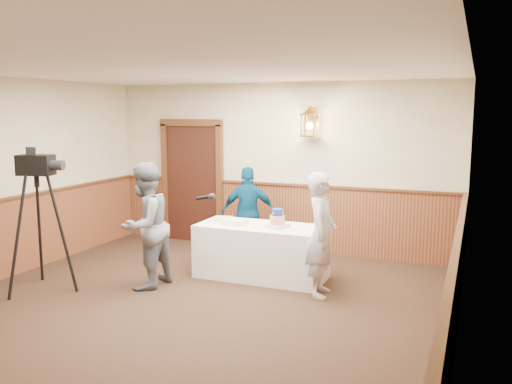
{
  "coord_description": "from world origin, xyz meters",
  "views": [
    {
      "loc": [
        3.1,
        -4.99,
        2.34
      ],
      "look_at": [
        0.35,
        1.7,
        1.25
      ],
      "focal_mm": 38.0,
      "sensor_mm": 36.0,
      "label": 1
    }
  ],
  "objects_px": {
    "interviewer": "(145,226)",
    "assistant_p": "(249,213)",
    "display_table": "(261,251)",
    "sheet_cake_green": "(223,219)",
    "tiered_cake": "(277,220)",
    "tv_camera_rig": "(40,231)",
    "sheet_cake_yellow": "(235,222)",
    "baker": "(321,234)"
  },
  "relations": [
    {
      "from": "interviewer",
      "to": "assistant_p",
      "type": "relative_size",
      "value": 1.14
    },
    {
      "from": "display_table",
      "to": "assistant_p",
      "type": "distance_m",
      "value": 1.12
    },
    {
      "from": "sheet_cake_green",
      "to": "interviewer",
      "type": "distance_m",
      "value": 1.22
    },
    {
      "from": "display_table",
      "to": "tiered_cake",
      "type": "xyz_separation_m",
      "value": [
        0.26,
        -0.07,
        0.48
      ]
    },
    {
      "from": "tiered_cake",
      "to": "display_table",
      "type": "bearing_deg",
      "value": 165.22
    },
    {
      "from": "tiered_cake",
      "to": "tv_camera_rig",
      "type": "height_order",
      "value": "tv_camera_rig"
    },
    {
      "from": "display_table",
      "to": "interviewer",
      "type": "distance_m",
      "value": 1.66
    },
    {
      "from": "sheet_cake_yellow",
      "to": "assistant_p",
      "type": "height_order",
      "value": "assistant_p"
    },
    {
      "from": "display_table",
      "to": "tiered_cake",
      "type": "distance_m",
      "value": 0.55
    },
    {
      "from": "display_table",
      "to": "assistant_p",
      "type": "height_order",
      "value": "assistant_p"
    },
    {
      "from": "interviewer",
      "to": "baker",
      "type": "height_order",
      "value": "interviewer"
    },
    {
      "from": "sheet_cake_green",
      "to": "tv_camera_rig",
      "type": "height_order",
      "value": "tv_camera_rig"
    },
    {
      "from": "sheet_cake_yellow",
      "to": "tv_camera_rig",
      "type": "relative_size",
      "value": 0.19
    },
    {
      "from": "interviewer",
      "to": "assistant_p",
      "type": "xyz_separation_m",
      "value": [
        0.69,
        1.87,
        -0.1
      ]
    },
    {
      "from": "sheet_cake_green",
      "to": "baker",
      "type": "distance_m",
      "value": 1.67
    },
    {
      "from": "display_table",
      "to": "tiered_cake",
      "type": "relative_size",
      "value": 5.7
    },
    {
      "from": "assistant_p",
      "to": "interviewer",
      "type": "bearing_deg",
      "value": 49.24
    },
    {
      "from": "tiered_cake",
      "to": "interviewer",
      "type": "bearing_deg",
      "value": -149.19
    },
    {
      "from": "display_table",
      "to": "tv_camera_rig",
      "type": "xyz_separation_m",
      "value": [
        -2.45,
        -1.62,
        0.43
      ]
    },
    {
      "from": "display_table",
      "to": "baker",
      "type": "height_order",
      "value": "baker"
    },
    {
      "from": "assistant_p",
      "to": "sheet_cake_yellow",
      "type": "bearing_deg",
      "value": 81.11
    },
    {
      "from": "interviewer",
      "to": "baker",
      "type": "bearing_deg",
      "value": 108.46
    },
    {
      "from": "baker",
      "to": "assistant_p",
      "type": "relative_size",
      "value": 1.08
    },
    {
      "from": "display_table",
      "to": "sheet_cake_green",
      "type": "bearing_deg",
      "value": 174.29
    },
    {
      "from": "interviewer",
      "to": "baker",
      "type": "xyz_separation_m",
      "value": [
        2.24,
        0.57,
        -0.04
      ]
    },
    {
      "from": "sheet_cake_yellow",
      "to": "tv_camera_rig",
      "type": "xyz_separation_m",
      "value": [
        -2.07,
        -1.53,
        0.02
      ]
    },
    {
      "from": "sheet_cake_green",
      "to": "interviewer",
      "type": "xyz_separation_m",
      "value": [
        -0.64,
        -1.04,
        0.06
      ]
    },
    {
      "from": "sheet_cake_green",
      "to": "baker",
      "type": "relative_size",
      "value": 0.16
    },
    {
      "from": "baker",
      "to": "tv_camera_rig",
      "type": "distance_m",
      "value": 3.63
    },
    {
      "from": "sheet_cake_yellow",
      "to": "baker",
      "type": "distance_m",
      "value": 1.39
    },
    {
      "from": "sheet_cake_green",
      "to": "baker",
      "type": "height_order",
      "value": "baker"
    },
    {
      "from": "sheet_cake_yellow",
      "to": "assistant_p",
      "type": "relative_size",
      "value": 0.23
    },
    {
      "from": "baker",
      "to": "tiered_cake",
      "type": "bearing_deg",
      "value": 56.53
    },
    {
      "from": "tiered_cake",
      "to": "interviewer",
      "type": "relative_size",
      "value": 0.19
    },
    {
      "from": "sheet_cake_yellow",
      "to": "baker",
      "type": "height_order",
      "value": "baker"
    },
    {
      "from": "display_table",
      "to": "assistant_p",
      "type": "bearing_deg",
      "value": 122.85
    },
    {
      "from": "tiered_cake",
      "to": "baker",
      "type": "relative_size",
      "value": 0.2
    },
    {
      "from": "tiered_cake",
      "to": "sheet_cake_green",
      "type": "bearing_deg",
      "value": 171.55
    },
    {
      "from": "tv_camera_rig",
      "to": "display_table",
      "type": "bearing_deg",
      "value": 18.46
    },
    {
      "from": "display_table",
      "to": "sheet_cake_green",
      "type": "xyz_separation_m",
      "value": [
        -0.62,
        0.06,
        0.41
      ]
    },
    {
      "from": "display_table",
      "to": "baker",
      "type": "relative_size",
      "value": 1.14
    },
    {
      "from": "baker",
      "to": "interviewer",
      "type": "bearing_deg",
      "value": 96.16
    }
  ]
}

